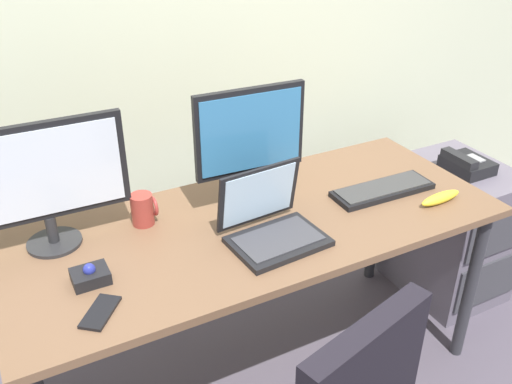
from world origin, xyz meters
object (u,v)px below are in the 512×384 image
Objects in this scene: desk_phone at (466,164)px; monitor_main at (41,179)px; monitor_side at (250,141)px; laptop at (271,224)px; keyboard at (383,190)px; banana at (440,198)px; trackball_mouse at (90,275)px; cell_phone at (100,312)px; coffee_mug at (143,209)px; file_cabinet at (451,230)px.

monitor_main is at bearing 175.87° from desk_phone.
monitor_side is 0.31m from laptop.
desk_phone is 0.48× the size of keyboard.
keyboard is at bearing -10.97° from monitor_main.
keyboard is (-0.57, -0.10, 0.07)m from desk_phone.
laptop is 1.73× the size of banana.
monitor_main is at bearing 103.08° from trackball_mouse.
monitor_main is 1.41m from banana.
monitor_main is 3.81× the size of cell_phone.
coffee_mug reaches higher than desk_phone.
trackball_mouse is at bearing 173.92° from banana.
laptop is 2.85× the size of coffee_mug.
banana is at bearing -26.22° from monitor_side.
trackball_mouse is 0.77× the size of cell_phone.
desk_phone is 1.74× the size of coffee_mug.
trackball_mouse is 0.35m from coffee_mug.
desk_phone is at bearing -116.78° from file_cabinet.
banana is (0.64, -0.32, -0.24)m from monitor_side.
keyboard is 2.17× the size of banana.
laptop reaches higher than banana.
desk_phone is 1.11m from monitor_side.
monitor_side is 0.77m from cell_phone.
monitor_main is at bearing 155.50° from laptop.
banana is (-0.42, -0.27, 0.07)m from desk_phone.
file_cabinet is 1.80m from cell_phone.
banana reaches higher than cell_phone.
banana reaches higher than file_cabinet.
file_cabinet is 1.22× the size of monitor_main.
banana is (0.14, -0.16, 0.01)m from keyboard.
monitor_main is 1.31× the size of keyboard.
trackball_mouse is at bearing 175.80° from laptop.
monitor_side is 0.70m from trackball_mouse.
cell_phone reaches higher than desk_phone.
monitor_side is (-1.06, 0.05, 0.32)m from desk_phone.
monitor_side is at bearing 177.34° from desk_phone.
file_cabinet is 3.30× the size of desk_phone.
monitor_main is 2.85× the size of banana.
monitor_side reaches higher than cell_phone.
file_cabinet is at bearing 11.88° from keyboard.
cell_phone is (-0.26, -0.40, -0.05)m from coffee_mug.
laptop is at bearing -39.05° from coffee_mug.
laptop reaches higher than file_cabinet.
trackball_mouse reaches higher than banana.
banana is (1.29, 0.02, 0.02)m from cell_phone.
monitor_side reaches higher than trackball_mouse.
keyboard is 3.76× the size of trackball_mouse.
coffee_mug reaches higher than keyboard.
monitor_side is at bearing 15.70° from trackball_mouse.
monitor_side is 0.58m from keyboard.
keyboard is 2.91× the size of cell_phone.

